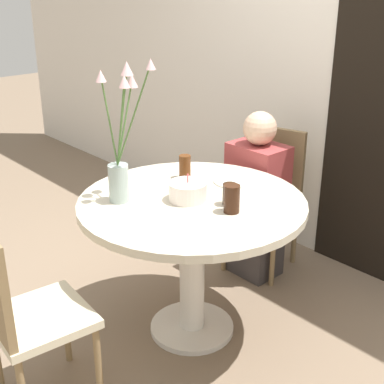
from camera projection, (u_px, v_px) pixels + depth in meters
The scene contains 12 objects.
ground_plane at pixel (192, 329), 2.92m from camera, with size 16.00×16.00×0.00m, color #7A6651.
wall_back at pixel (347, 63), 3.21m from camera, with size 8.00×0.05×2.60m.
dining_table at pixel (192, 227), 2.68m from camera, with size 1.13×1.13×0.77m.
chair_left_flank at pixel (268, 192), 3.42m from camera, with size 0.49×0.49×0.90m.
chair_near_front at pixel (21, 308), 2.23m from camera, with size 0.44×0.44×0.90m.
birthday_cake at pixel (188, 191), 2.60m from camera, with size 0.19×0.19×0.14m.
flower_vase at pixel (121, 150), 2.52m from camera, with size 0.23×0.23×0.69m.
side_plate at pixel (232, 182), 2.84m from camera, with size 0.20×0.20×0.01m.
drink_glass_0 at pixel (232, 199), 2.46m from camera, with size 0.08×0.08×0.13m.
drink_glass_1 at pixel (230, 194), 2.55m from camera, with size 0.07×0.07×0.11m.
drink_glass_2 at pixel (185, 167), 2.88m from camera, with size 0.06×0.06×0.13m.
person_boy at pixel (256, 201), 3.30m from camera, with size 0.34×0.24×1.06m.
Camera 1 is at (1.79, -1.62, 1.81)m, focal length 50.00 mm.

